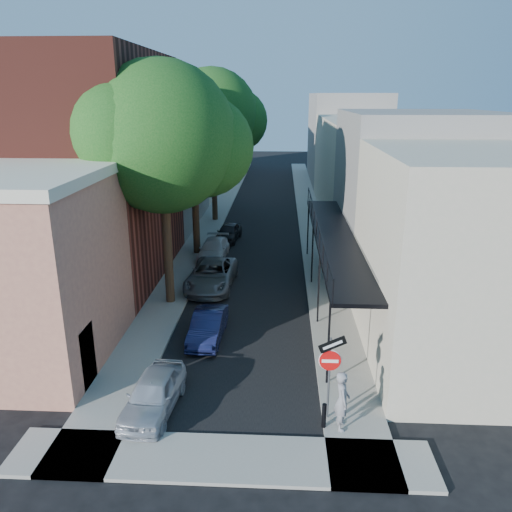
# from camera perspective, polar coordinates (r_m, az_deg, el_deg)

# --- Properties ---
(ground) EXTENTS (160.00, 160.00, 0.00)m
(ground) POSITION_cam_1_polar(r_m,az_deg,el_deg) (16.00, -3.61, -19.97)
(ground) COLOR black
(ground) RESTS_ON ground
(road_surface) EXTENTS (6.00, 64.00, 0.01)m
(road_surface) POSITION_cam_1_polar(r_m,az_deg,el_deg) (43.68, 0.79, 4.95)
(road_surface) COLOR black
(road_surface) RESTS_ON ground
(sidewalk_left) EXTENTS (2.00, 64.00, 0.12)m
(sidewalk_left) POSITION_cam_1_polar(r_m,az_deg,el_deg) (44.00, -4.44, 5.07)
(sidewalk_left) COLOR gray
(sidewalk_left) RESTS_ON ground
(sidewalk_right) EXTENTS (2.00, 64.00, 0.12)m
(sidewalk_right) POSITION_cam_1_polar(r_m,az_deg,el_deg) (43.70, 6.06, 4.93)
(sidewalk_right) COLOR gray
(sidewalk_right) RESTS_ON ground
(sidewalk_cross) EXTENTS (12.00, 2.00, 0.12)m
(sidewalk_cross) POSITION_cam_1_polar(r_m,az_deg,el_deg) (15.20, -4.07, -22.10)
(sidewalk_cross) COLOR gray
(sidewalk_cross) RESTS_ON ground
(buildings_left) EXTENTS (10.10, 59.10, 12.00)m
(buildings_left) POSITION_cam_1_polar(r_m,az_deg,el_deg) (42.99, -11.97, 11.04)
(buildings_left) COLOR tan
(buildings_left) RESTS_ON ground
(buildings_right) EXTENTS (9.80, 55.00, 10.00)m
(buildings_right) POSITION_cam_1_polar(r_m,az_deg,el_deg) (43.00, 13.05, 10.28)
(buildings_right) COLOR #B3AC94
(buildings_right) RESTS_ON ground
(sign_post) EXTENTS (0.89, 0.17, 2.99)m
(sign_post) POSITION_cam_1_polar(r_m,az_deg,el_deg) (15.67, 8.47, -12.09)
(sign_post) COLOR #595B60
(sign_post) RESTS_ON ground
(bollard) EXTENTS (0.14, 0.14, 0.80)m
(bollard) POSITION_cam_1_polar(r_m,az_deg,el_deg) (16.07, 7.78, -17.62)
(bollard) COLOR black
(bollard) RESTS_ON sidewalk_right
(oak_near) EXTENTS (7.48, 6.80, 11.42)m
(oak_near) POSITION_cam_1_polar(r_m,az_deg,el_deg) (23.41, -9.54, 12.93)
(oak_near) COLOR #362015
(oak_near) RESTS_ON ground
(oak_mid) EXTENTS (6.60, 6.00, 10.20)m
(oak_mid) POSITION_cam_1_polar(r_m,az_deg,el_deg) (31.29, -6.43, 12.76)
(oak_mid) COLOR #362015
(oak_mid) RESTS_ON ground
(oak_far) EXTENTS (7.70, 7.00, 11.90)m
(oak_far) POSITION_cam_1_polar(r_m,az_deg,el_deg) (40.14, -4.29, 15.66)
(oak_far) COLOR #362015
(oak_far) RESTS_ON ground
(parked_car_a) EXTENTS (1.75, 3.74, 1.24)m
(parked_car_a) POSITION_cam_1_polar(r_m,az_deg,el_deg) (17.04, -11.63, -15.17)
(parked_car_a) COLOR #9CA2AD
(parked_car_a) RESTS_ON ground
(parked_car_b) EXTENTS (1.38, 3.61, 1.18)m
(parked_car_b) POSITION_cam_1_polar(r_m,az_deg,el_deg) (21.20, -5.52, -7.98)
(parked_car_b) COLOR #13173B
(parked_car_b) RESTS_ON ground
(parked_car_c) EXTENTS (2.53, 5.13, 1.40)m
(parked_car_c) POSITION_cam_1_polar(r_m,az_deg,el_deg) (26.62, -5.09, -2.18)
(parked_car_c) COLOR slate
(parked_car_c) RESTS_ON ground
(parked_car_d) EXTENTS (1.80, 4.18, 1.20)m
(parked_car_d) POSITION_cam_1_polar(r_m,az_deg,el_deg) (31.31, -4.88, 0.74)
(parked_car_d) COLOR silver
(parked_car_d) RESTS_ON ground
(parked_car_e) EXTENTS (1.85, 3.69, 1.21)m
(parked_car_e) POSITION_cam_1_polar(r_m,az_deg,el_deg) (35.19, -3.16, 2.72)
(parked_car_e) COLOR black
(parked_car_e) RESTS_ON ground
(pedestrian) EXTENTS (0.49, 0.72, 1.91)m
(pedestrian) POSITION_cam_1_polar(r_m,az_deg,el_deg) (15.81, 9.81, -15.95)
(pedestrian) COLOR slate
(pedestrian) RESTS_ON sidewalk_right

